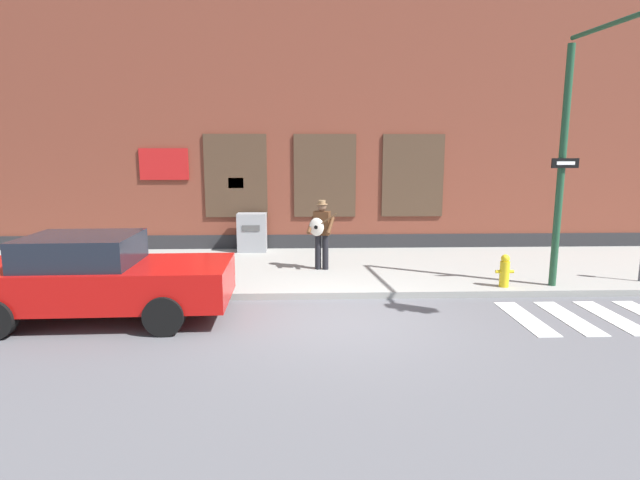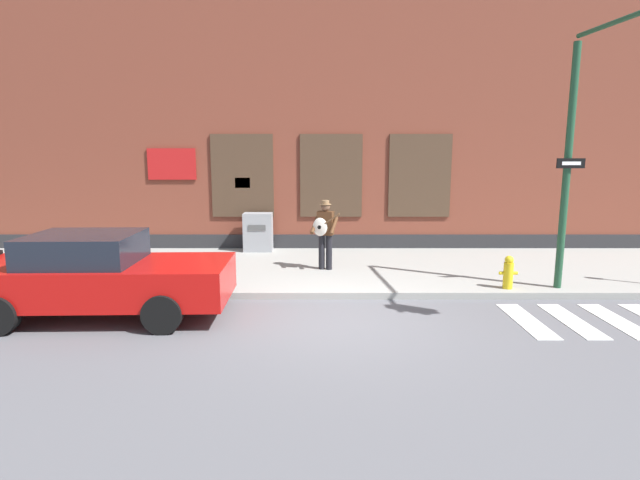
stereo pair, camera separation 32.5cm
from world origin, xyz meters
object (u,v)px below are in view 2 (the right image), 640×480
Objects in this scene: busker at (323,231)px; fire_hydrant at (507,272)px; traffic_light at (615,108)px; utility_box at (257,232)px; red_car at (96,276)px.

busker is 4.25m from fire_hydrant.
fire_hydrant is (3.83, -1.74, -0.62)m from busker.
traffic_light reaches higher than fire_hydrant.
utility_box is at bearing 144.50° from fire_hydrant.
red_car is at bearing -111.94° from utility_box.
traffic_light reaches higher than utility_box.
busker is 2.41× the size of fire_hydrant.
busker reaches higher than fire_hydrant.
red_car reaches higher than utility_box.
fire_hydrant is (5.73, -4.08, -0.21)m from utility_box.
traffic_light is at bearing 1.35° from red_car.
red_car is 4.20× the size of utility_box.
red_car is 5.94m from utility_box.
utility_box reaches higher than fire_hydrant.
red_car is at bearing -178.65° from traffic_light.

